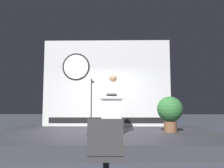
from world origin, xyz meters
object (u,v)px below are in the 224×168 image
at_px(microphone_stand, 91,114).
at_px(audience_chair_left, 106,150).
at_px(potted_plant, 170,111).
at_px(podium, 112,114).
at_px(speaker_person, 113,102).

height_order(microphone_stand, audience_chair_left, microphone_stand).
relative_size(microphone_stand, audience_chair_left, 1.65).
bearing_deg(potted_plant, podium, -165.63).
distance_m(speaker_person, microphone_stand, 0.87).
bearing_deg(speaker_person, microphone_stand, -134.56).
distance_m(podium, microphone_stand, 0.55).
xyz_separation_m(potted_plant, audience_chair_left, (-1.68, -3.51, -0.41)).
distance_m(podium, speaker_person, 0.58).
bearing_deg(podium, microphone_stand, -169.89).
height_order(podium, speaker_person, speaker_person).
xyz_separation_m(speaker_person, microphone_stand, (-0.57, -0.58, -0.33)).
bearing_deg(microphone_stand, potted_plant, 13.34).
xyz_separation_m(podium, speaker_person, (0.03, 0.48, 0.32)).
height_order(podium, potted_plant, podium).
bearing_deg(potted_plant, speaker_person, 178.11).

